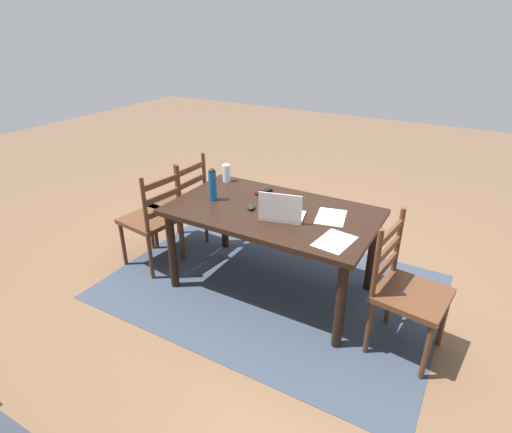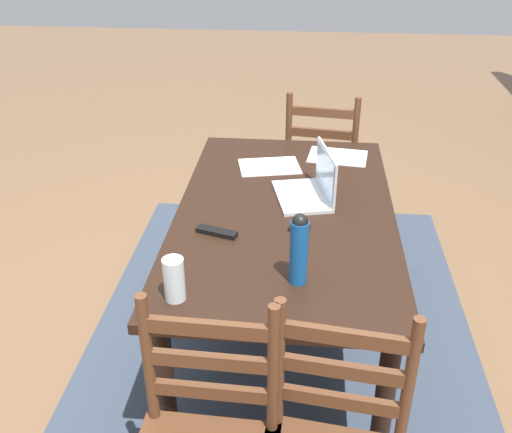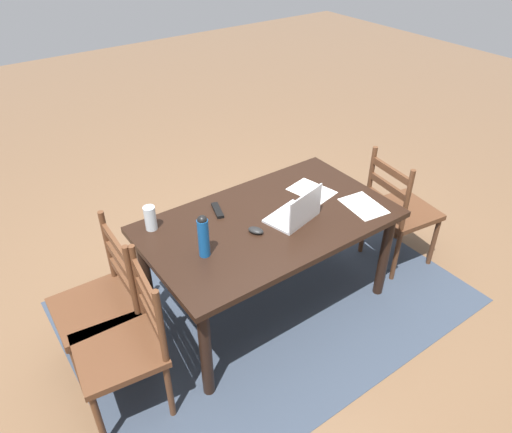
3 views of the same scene
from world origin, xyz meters
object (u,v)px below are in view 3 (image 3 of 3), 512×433
object	(u,v)px
chair_left_far	(399,211)
water_bottle	(203,235)
laptop	(297,213)
dining_table	(269,230)
computer_mouse	(256,230)
drinking_glass	(150,218)
tv_remote	(217,210)
chair_right_far	(126,346)
chair_right_near	(100,304)

from	to	relation	value
chair_left_far	water_bottle	size ratio (longest dim) A/B	3.49
laptop	water_bottle	size ratio (longest dim) A/B	1.33
dining_table	computer_mouse	size ratio (longest dim) A/B	16.09
dining_table	chair_left_far	xyz separation A→B (m)	(-1.09, 0.18, -0.18)
drinking_glass	tv_remote	xyz separation A→B (m)	(-0.43, 0.08, -0.07)
chair_right_far	laptop	distance (m)	1.27
dining_table	chair_right_far	size ratio (longest dim) A/B	1.69
chair_right_far	laptop	bearing A→B (deg)	-176.23
dining_table	laptop	world-z (taller)	laptop
chair_left_far	drinking_glass	bearing A→B (deg)	-16.76
chair_right_far	computer_mouse	world-z (taller)	chair_right_far
chair_right_near	tv_remote	bearing A→B (deg)	-174.74
chair_left_far	drinking_glass	distance (m)	1.85
dining_table	drinking_glass	xyz separation A→B (m)	(0.65, -0.34, 0.17)
chair_right_near	chair_right_far	world-z (taller)	same
chair_right_far	drinking_glass	size ratio (longest dim) A/B	5.99
dining_table	water_bottle	distance (m)	0.57
chair_right_far	laptop	world-z (taller)	laptop
computer_mouse	chair_right_near	bearing A→B (deg)	-42.47
chair_right_near	drinking_glass	distance (m)	0.58
chair_left_far	chair_right_near	bearing A→B (deg)	-9.56
laptop	chair_right_near	bearing A→B (deg)	-13.64
chair_left_far	drinking_glass	world-z (taller)	chair_left_far
chair_right_far	tv_remote	xyz separation A→B (m)	(-0.87, -0.46, 0.28)
chair_right_near	laptop	xyz separation A→B (m)	(-1.23, 0.30, 0.33)
laptop	dining_table	bearing A→B (deg)	-39.65
laptop	computer_mouse	distance (m)	0.29
laptop	drinking_glass	size ratio (longest dim) A/B	2.29
water_bottle	computer_mouse	world-z (taller)	water_bottle
dining_table	water_bottle	world-z (taller)	water_bottle
chair_right_near	chair_right_far	size ratio (longest dim) A/B	1.00
laptop	computer_mouse	bearing A→B (deg)	-9.18
computer_mouse	drinking_glass	bearing A→B (deg)	-66.82
dining_table	chair_left_far	bearing A→B (deg)	170.54
water_bottle	chair_left_far	bearing A→B (deg)	175.94
chair_right_near	laptop	bearing A→B (deg)	166.36
dining_table	computer_mouse	bearing A→B (deg)	23.32
laptop	water_bottle	bearing A→B (deg)	-3.86
chair_right_far	tv_remote	world-z (taller)	chair_right_far
computer_mouse	tv_remote	distance (m)	0.34
dining_table	chair_right_far	xyz separation A→B (m)	(1.09, 0.19, -0.18)
chair_right_far	laptop	xyz separation A→B (m)	(-1.23, -0.08, 0.33)
computer_mouse	tv_remote	bearing A→B (deg)	-105.74
water_bottle	computer_mouse	bearing A→B (deg)	-179.59
laptop	tv_remote	distance (m)	0.52
dining_table	laptop	xyz separation A→B (m)	(-0.13, 0.11, 0.14)
dining_table	tv_remote	world-z (taller)	tv_remote
drinking_glass	laptop	bearing A→B (deg)	149.92
chair_right_far	water_bottle	distance (m)	0.72
chair_right_near	drinking_glass	world-z (taller)	chair_right_near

